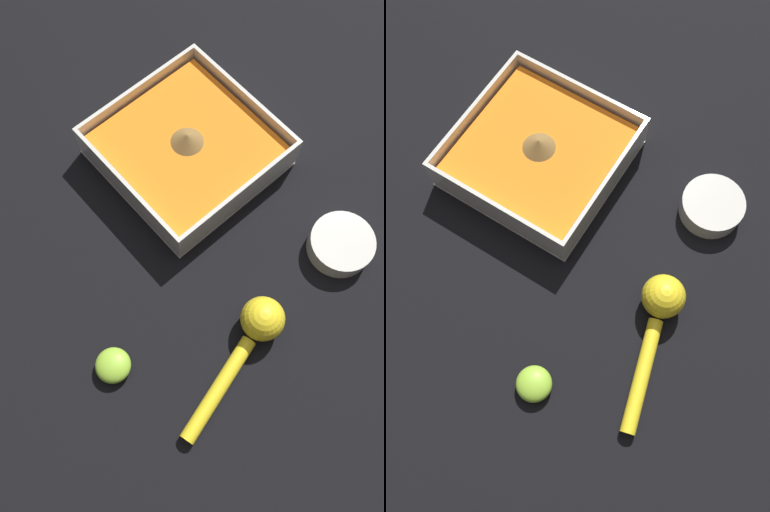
# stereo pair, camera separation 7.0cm
# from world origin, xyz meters

# --- Properties ---
(ground_plane) EXTENTS (4.00, 4.00, 0.00)m
(ground_plane) POSITION_xyz_m (0.00, 0.00, 0.00)
(ground_plane) COLOR black
(square_dish) EXTENTS (0.24, 0.24, 0.06)m
(square_dish) POSITION_xyz_m (-0.03, -0.01, 0.02)
(square_dish) COLOR silver
(square_dish) RESTS_ON ground_plane
(spice_bowl) EXTENTS (0.09, 0.09, 0.03)m
(spice_bowl) POSITION_xyz_m (0.03, -0.27, 0.01)
(spice_bowl) COLOR silver
(spice_bowl) RESTS_ON ground_plane
(lemon_squeezer) EXTENTS (0.21, 0.09, 0.06)m
(lemon_squeezer) POSITION_xyz_m (-0.16, -0.29, 0.03)
(lemon_squeezer) COLOR yellow
(lemon_squeezer) RESTS_ON ground_plane
(lemon_half) EXTENTS (0.05, 0.05, 0.03)m
(lemon_half) POSITION_xyz_m (-0.32, -0.19, 0.01)
(lemon_half) COLOR #93CC38
(lemon_half) RESTS_ON ground_plane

